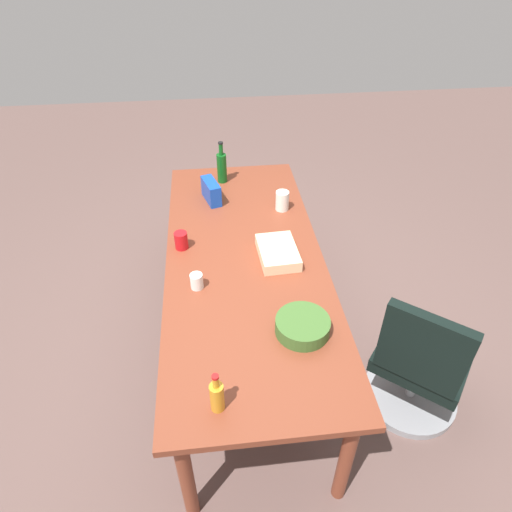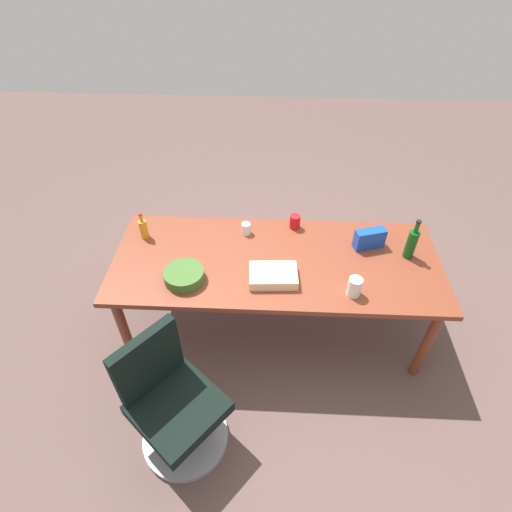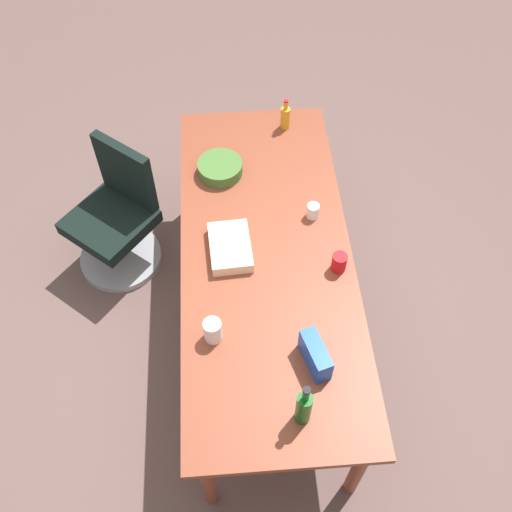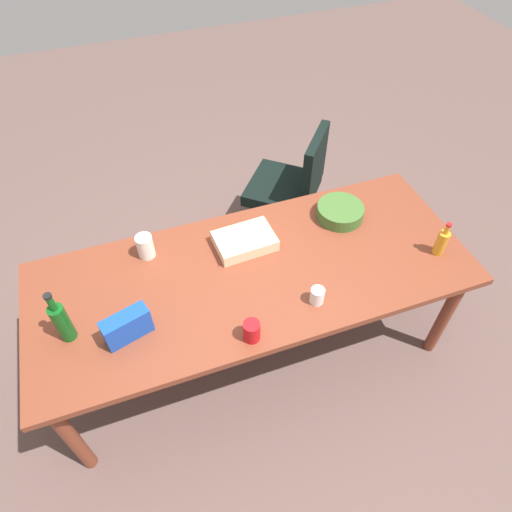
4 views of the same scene
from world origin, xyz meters
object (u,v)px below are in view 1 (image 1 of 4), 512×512
chip_bag_blue (211,191)px  mayo_jar (282,201)px  salad_bowl (303,326)px  sheet_cake (278,252)px  red_solo_cup (181,240)px  wine_bottle (222,167)px  dressing_bottle (217,396)px  office_chair (418,369)px  paper_cup (197,281)px  conference_table (245,267)px

chip_bag_blue → mayo_jar: size_ratio=1.62×
salad_bowl → mayo_jar: (-1.12, 0.08, 0.03)m
chip_bag_blue → sheet_cake: 0.78m
sheet_cake → red_solo_cup: bearing=-105.5°
wine_bottle → mayo_jar: 0.59m
salad_bowl → dressing_bottle: size_ratio=1.25×
salad_bowl → mayo_jar: size_ratio=1.99×
office_chair → wine_bottle: (-1.54, -1.01, 0.53)m
chip_bag_blue → salad_bowl: chip_bag_blue is taller
salad_bowl → dressing_bottle: dressing_bottle is taller
chip_bag_blue → sheet_cake: (0.69, 0.37, -0.04)m
red_solo_cup → paper_cup: size_ratio=1.22×
office_chair → dressing_bottle: 1.30m
dressing_bottle → red_solo_cup: bearing=-171.5°
office_chair → wine_bottle: size_ratio=2.88×
chip_bag_blue → red_solo_cup: size_ratio=2.00×
chip_bag_blue → conference_table: bearing=14.4°
chip_bag_blue → red_solo_cup: chip_bag_blue is taller
red_solo_cup → mayo_jar: size_ratio=0.81×
dressing_bottle → mayo_jar: dressing_bottle is taller
red_solo_cup → paper_cup: 0.38m
sheet_cake → office_chair: bearing=51.3°
office_chair → dressing_bottle: (0.39, -1.13, 0.50)m
salad_bowl → red_solo_cup: 0.96m
red_solo_cup → dressing_bottle: bearing=8.5°
wine_bottle → salad_bowl: wine_bottle is taller
chip_bag_blue → paper_cup: chip_bag_blue is taller
office_chair → paper_cup: size_ratio=10.12×
office_chair → salad_bowl: bearing=-89.2°
red_solo_cup → mayo_jar: 0.77m
sheet_cake → salad_bowl: 0.60m
chip_bag_blue → paper_cup: 0.91m
office_chair → sheet_cake: office_chair is taller
conference_table → salad_bowl: size_ratio=8.62×
chip_bag_blue → salad_bowl: bearing=17.3°
conference_table → chip_bag_blue: 0.71m
conference_table → mayo_jar: bearing=148.7°
conference_table → red_solo_cup: bearing=-110.2°
red_solo_cup → chip_bag_blue: bearing=159.3°
sheet_cake → paper_cup: paper_cup is taller
conference_table → dressing_bottle: bearing=-11.7°
salad_bowl → red_solo_cup: size_ratio=2.45×
sheet_cake → salad_bowl: (0.59, 0.03, 0.00)m
chip_bag_blue → paper_cup: size_ratio=2.44×
salad_bowl → mayo_jar: mayo_jar is taller
paper_cup → conference_table: bearing=129.4°
office_chair → sheet_cake: bearing=-128.7°
conference_table → chip_bag_blue: size_ratio=10.56×
dressing_bottle → paper_cup: bearing=-174.0°
office_chair → paper_cup: 1.35m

